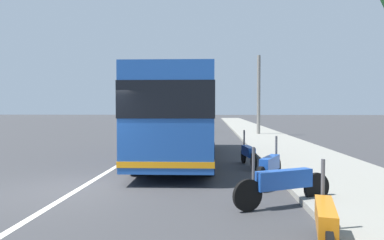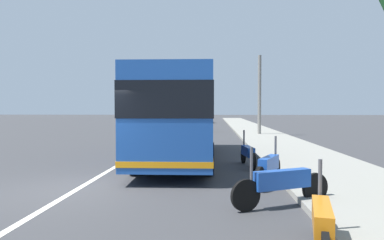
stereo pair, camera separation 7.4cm
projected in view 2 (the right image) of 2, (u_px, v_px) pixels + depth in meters
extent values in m
plane|color=#38383A|center=(77.00, 189.00, 9.06)|extent=(220.00, 220.00, 0.00)
cube|color=gray|center=(283.00, 147.00, 18.61)|extent=(110.00, 3.60, 0.14)
cube|color=silver|center=(149.00, 147.00, 19.04)|extent=(110.00, 0.16, 0.01)
cube|color=#1E4C9E|center=(180.00, 114.00, 14.40)|extent=(10.67, 2.64, 2.92)
cube|color=black|center=(180.00, 103.00, 14.38)|extent=(10.71, 2.68, 0.97)
cube|color=orange|center=(180.00, 144.00, 14.44)|extent=(10.70, 2.67, 0.16)
cylinder|color=black|center=(163.00, 139.00, 17.89)|extent=(1.00, 0.32, 1.00)
cylinder|color=black|center=(209.00, 140.00, 17.79)|extent=(1.00, 0.32, 1.00)
cylinder|color=black|center=(135.00, 158.00, 11.09)|extent=(1.00, 0.32, 1.00)
cylinder|color=black|center=(209.00, 159.00, 10.99)|extent=(1.00, 0.32, 1.00)
cylinder|color=black|center=(319.00, 218.00, 5.71)|extent=(0.60, 0.22, 0.60)
cube|color=orange|center=(322.00, 217.00, 4.93)|extent=(1.23, 0.52, 0.32)
cylinder|color=#4C4C51|center=(320.00, 182.00, 5.57)|extent=(0.06, 0.06, 0.70)
cylinder|color=black|center=(246.00, 195.00, 7.09)|extent=(0.36, 0.61, 0.64)
cylinder|color=black|center=(315.00, 188.00, 7.78)|extent=(0.36, 0.61, 0.64)
cube|color=#1947A5|center=(282.00, 179.00, 7.43)|extent=(0.81, 1.28, 0.38)
cylinder|color=#4C4C51|center=(251.00, 165.00, 7.12)|extent=(0.06, 0.06, 0.70)
cylinder|color=black|center=(276.00, 169.00, 10.36)|extent=(0.58, 0.31, 0.60)
cylinder|color=black|center=(260.00, 179.00, 8.88)|extent=(0.58, 0.31, 0.60)
cube|color=#1947A5|center=(269.00, 164.00, 9.61)|extent=(1.24, 0.72, 0.39)
cylinder|color=#4C4C51|center=(276.00, 148.00, 10.23)|extent=(0.06, 0.06, 0.70)
cylinder|color=black|center=(243.00, 155.00, 13.40)|extent=(0.58, 0.15, 0.58)
cylinder|color=black|center=(253.00, 162.00, 11.84)|extent=(0.58, 0.15, 0.58)
cube|color=#1947A5|center=(248.00, 151.00, 12.61)|extent=(1.19, 0.39, 0.33)
cylinder|color=#4C4C51|center=(244.00, 140.00, 13.26)|extent=(0.06, 0.06, 0.70)
cube|color=gray|center=(203.00, 119.00, 51.49)|extent=(4.41, 1.85, 0.85)
cube|color=black|center=(203.00, 114.00, 51.34)|extent=(2.37, 1.69, 0.50)
cylinder|color=black|center=(198.00, 120.00, 53.00)|extent=(0.64, 0.22, 0.64)
cylinder|color=black|center=(209.00, 120.00, 52.89)|extent=(0.64, 0.22, 0.64)
cylinder|color=black|center=(197.00, 121.00, 50.10)|extent=(0.64, 0.22, 0.64)
cylinder|color=black|center=(209.00, 121.00, 49.99)|extent=(0.64, 0.22, 0.64)
cube|color=#2D7238|center=(193.00, 125.00, 31.77)|extent=(4.45, 1.86, 0.73)
cube|color=black|center=(193.00, 118.00, 31.71)|extent=(2.32, 1.69, 0.52)
cylinder|color=black|center=(185.00, 127.00, 33.30)|extent=(0.64, 0.23, 0.64)
cylinder|color=black|center=(203.00, 127.00, 33.18)|extent=(0.64, 0.23, 0.64)
cylinder|color=black|center=(182.00, 129.00, 30.38)|extent=(0.64, 0.23, 0.64)
cylinder|color=black|center=(202.00, 129.00, 30.26)|extent=(0.64, 0.23, 0.64)
cylinder|color=slate|center=(259.00, 96.00, 26.99)|extent=(0.26, 0.26, 6.03)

